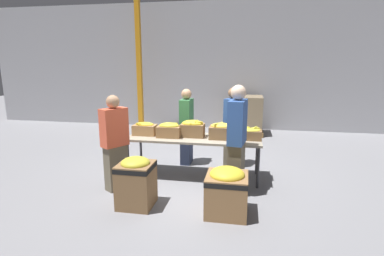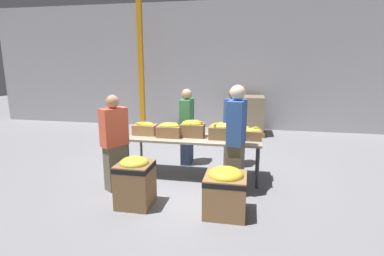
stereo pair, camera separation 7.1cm
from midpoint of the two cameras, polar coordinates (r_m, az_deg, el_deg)
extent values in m
plane|color=gray|center=(5.75, 0.00, -9.17)|extent=(30.00, 30.00, 0.00)
cube|color=#A8A8AD|center=(9.80, 4.83, 11.61)|extent=(16.00, 0.08, 4.00)
cube|color=#9E937F|center=(5.53, 0.00, -1.96)|extent=(2.45, 0.80, 0.04)
cylinder|color=#38383D|center=(5.64, -12.43, -5.99)|extent=(0.05, 0.05, 0.72)
cylinder|color=#38383D|center=(5.23, 12.07, -7.45)|extent=(0.05, 0.05, 0.72)
cylinder|color=#38383D|center=(6.25, -10.04, -4.11)|extent=(0.05, 0.05, 0.72)
cylinder|color=#38383D|center=(5.87, 11.91, -5.24)|extent=(0.05, 0.05, 0.72)
cube|color=#A37A4C|center=(5.75, -9.32, -0.35)|extent=(0.43, 0.26, 0.19)
ellipsoid|color=yellow|center=(5.73, -9.36, 0.66)|extent=(0.35, 0.22, 0.09)
ellipsoid|color=yellow|center=(5.69, -10.44, 0.84)|extent=(0.15, 0.08, 0.04)
ellipsoid|color=yellow|center=(5.73, -10.61, 0.81)|extent=(0.12, 0.17, 0.04)
cube|color=olive|center=(5.54, -4.72, -0.67)|extent=(0.43, 0.29, 0.20)
ellipsoid|color=gold|center=(5.52, -4.74, 0.45)|extent=(0.37, 0.26, 0.11)
ellipsoid|color=gold|center=(5.45, -5.40, 0.58)|extent=(0.21, 0.09, 0.06)
ellipsoid|color=gold|center=(5.58, -5.33, 0.82)|extent=(0.17, 0.14, 0.05)
ellipsoid|color=gold|center=(5.51, -4.03, 0.82)|extent=(0.19, 0.16, 0.04)
cube|color=olive|center=(5.54, -0.26, -0.44)|extent=(0.43, 0.29, 0.24)
ellipsoid|color=yellow|center=(5.51, -0.26, 0.87)|extent=(0.39, 0.27, 0.13)
ellipsoid|color=yellow|center=(5.46, -0.46, 1.05)|extent=(0.06, 0.18, 0.04)
ellipsoid|color=yellow|center=(5.47, 0.47, 1.34)|extent=(0.06, 0.17, 0.04)
ellipsoid|color=yellow|center=(5.43, 0.78, 1.10)|extent=(0.20, 0.10, 0.05)
ellipsoid|color=yellow|center=(5.48, -0.71, 1.12)|extent=(0.11, 0.20, 0.04)
cube|color=olive|center=(5.42, 5.25, -0.86)|extent=(0.43, 0.33, 0.22)
ellipsoid|color=yellow|center=(5.40, 5.28, 0.38)|extent=(0.39, 0.28, 0.11)
ellipsoid|color=yellow|center=(5.43, 5.36, 0.96)|extent=(0.08, 0.16, 0.05)
ellipsoid|color=yellow|center=(5.41, 6.21, 0.61)|extent=(0.18, 0.10, 0.05)
ellipsoid|color=yellow|center=(5.31, 4.17, 0.69)|extent=(0.12, 0.15, 0.05)
cube|color=olive|center=(5.45, 10.46, -1.26)|extent=(0.43, 0.29, 0.17)
ellipsoid|color=gold|center=(5.43, 10.50, -0.35)|extent=(0.39, 0.26, 0.06)
ellipsoid|color=gold|center=(5.45, 9.66, 0.17)|extent=(0.19, 0.09, 0.06)
ellipsoid|color=gold|center=(5.45, 9.75, -0.01)|extent=(0.18, 0.12, 0.04)
ellipsoid|color=gold|center=(5.46, 11.64, -0.03)|extent=(0.17, 0.06, 0.05)
ellipsoid|color=gold|center=(5.47, 11.66, 0.11)|extent=(0.11, 0.15, 0.05)
cube|color=#6B604C|center=(6.28, 7.29, -3.70)|extent=(0.33, 0.42, 0.77)
cube|color=#2D5199|center=(6.12, 7.47, 2.65)|extent=(0.37, 0.49, 0.64)
sphere|color=#896042|center=(6.07, 7.58, 6.63)|extent=(0.22, 0.22, 0.22)
cube|color=#2D3856|center=(6.36, -1.35, -3.47)|extent=(0.21, 0.37, 0.75)
cube|color=#387A47|center=(6.21, -1.39, 2.64)|extent=(0.23, 0.43, 0.62)
sphere|color=tan|center=(6.16, -1.41, 6.48)|extent=(0.21, 0.21, 0.21)
cube|color=#6B604C|center=(5.25, -14.58, -7.29)|extent=(0.36, 0.41, 0.76)
cube|color=#EA5B3D|center=(5.07, -15.00, 0.13)|extent=(0.41, 0.48, 0.63)
sphere|color=tan|center=(5.00, -15.26, 4.86)|extent=(0.21, 0.21, 0.21)
cube|color=#6B604C|center=(4.98, 7.96, -7.58)|extent=(0.28, 0.43, 0.84)
cube|color=#2D5199|center=(4.78, 8.23, 1.13)|extent=(0.30, 0.51, 0.70)
sphere|color=beige|center=(4.71, 8.41, 6.71)|extent=(0.24, 0.24, 0.24)
cube|color=olive|center=(4.60, -11.01, -10.58)|extent=(0.50, 0.50, 0.66)
cube|color=black|center=(4.51, -11.16, -7.33)|extent=(0.51, 0.51, 0.07)
ellipsoid|color=gold|center=(4.48, -11.19, -6.57)|extent=(0.43, 0.43, 0.18)
cube|color=olive|center=(4.34, 6.14, -12.48)|extent=(0.58, 0.58, 0.58)
cube|color=black|center=(4.25, 6.21, -9.62)|extent=(0.58, 0.58, 0.07)
ellipsoid|color=yellow|center=(4.23, 6.23, -8.80)|extent=(0.49, 0.49, 0.20)
cube|color=orange|center=(9.64, -10.23, 11.45)|extent=(0.15, 0.15, 4.00)
cube|color=olive|center=(9.27, 9.97, -0.63)|extent=(1.00, 1.00, 0.13)
cube|color=#897556|center=(9.16, 10.10, 2.85)|extent=(0.92, 0.92, 1.01)
camera|label=1|loc=(0.04, -90.36, -0.08)|focal=28.00mm
camera|label=2|loc=(0.04, 89.64, 0.08)|focal=28.00mm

